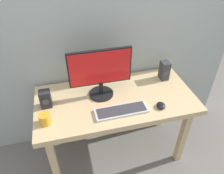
{
  "coord_description": "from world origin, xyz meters",
  "views": [
    {
      "loc": [
        -0.37,
        -1.33,
        1.9
      ],
      "look_at": [
        -0.03,
        0.0,
        0.84
      ],
      "focal_mm": 34.69,
      "sensor_mm": 36.0,
      "label": 1
    }
  ],
  "objects_px": {
    "keyboard_primary": "(121,111)",
    "mouse": "(161,105)",
    "coffee_mug": "(45,119)",
    "desk": "(116,105)",
    "monitor": "(100,72)",
    "speaker_left": "(46,99)",
    "speaker_right": "(164,70)"
  },
  "relations": [
    {
      "from": "desk",
      "to": "monitor",
      "type": "bearing_deg",
      "value": 143.02
    },
    {
      "from": "keyboard_primary",
      "to": "coffee_mug",
      "type": "bearing_deg",
      "value": 177.74
    },
    {
      "from": "speaker_right",
      "to": "desk",
      "type": "bearing_deg",
      "value": -162.04
    },
    {
      "from": "speaker_left",
      "to": "speaker_right",
      "type": "bearing_deg",
      "value": 6.68
    },
    {
      "from": "desk",
      "to": "monitor",
      "type": "height_order",
      "value": "monitor"
    },
    {
      "from": "mouse",
      "to": "coffee_mug",
      "type": "bearing_deg",
      "value": -171.69
    },
    {
      "from": "mouse",
      "to": "desk",
      "type": "bearing_deg",
      "value": 159.44
    },
    {
      "from": "monitor",
      "to": "keyboard_primary",
      "type": "xyz_separation_m",
      "value": [
        0.1,
        -0.25,
        -0.22
      ]
    },
    {
      "from": "monitor",
      "to": "speaker_right",
      "type": "relative_size",
      "value": 2.88
    },
    {
      "from": "monitor",
      "to": "speaker_left",
      "type": "relative_size",
      "value": 3.49
    },
    {
      "from": "keyboard_primary",
      "to": "coffee_mug",
      "type": "xyz_separation_m",
      "value": [
        -0.57,
        0.02,
        0.03
      ]
    },
    {
      "from": "desk",
      "to": "speaker_right",
      "type": "distance_m",
      "value": 0.56
    },
    {
      "from": "speaker_left",
      "to": "coffee_mug",
      "type": "xyz_separation_m",
      "value": [
        -0.01,
        -0.19,
        -0.03
      ]
    },
    {
      "from": "monitor",
      "to": "keyboard_primary",
      "type": "height_order",
      "value": "monitor"
    },
    {
      "from": "coffee_mug",
      "to": "desk",
      "type": "bearing_deg",
      "value": 14.71
    },
    {
      "from": "keyboard_primary",
      "to": "mouse",
      "type": "xyz_separation_m",
      "value": [
        0.32,
        -0.03,
        0.01
      ]
    },
    {
      "from": "keyboard_primary",
      "to": "monitor",
      "type": "bearing_deg",
      "value": 112.44
    },
    {
      "from": "mouse",
      "to": "speaker_right",
      "type": "bearing_deg",
      "value": 74.07
    },
    {
      "from": "mouse",
      "to": "coffee_mug",
      "type": "relative_size",
      "value": 0.98
    },
    {
      "from": "speaker_left",
      "to": "monitor",
      "type": "bearing_deg",
      "value": 5.38
    },
    {
      "from": "mouse",
      "to": "keyboard_primary",
      "type": "bearing_deg",
      "value": -173.26
    },
    {
      "from": "speaker_right",
      "to": "coffee_mug",
      "type": "relative_size",
      "value": 2.07
    },
    {
      "from": "speaker_right",
      "to": "coffee_mug",
      "type": "height_order",
      "value": "speaker_right"
    },
    {
      "from": "monitor",
      "to": "desk",
      "type": "bearing_deg",
      "value": -36.98
    },
    {
      "from": "speaker_right",
      "to": "speaker_left",
      "type": "relative_size",
      "value": 1.21
    },
    {
      "from": "keyboard_primary",
      "to": "mouse",
      "type": "bearing_deg",
      "value": -4.73
    },
    {
      "from": "speaker_right",
      "to": "speaker_left",
      "type": "bearing_deg",
      "value": -173.32
    },
    {
      "from": "speaker_right",
      "to": "keyboard_primary",
      "type": "bearing_deg",
      "value": -146.58
    },
    {
      "from": "mouse",
      "to": "speaker_right",
      "type": "distance_m",
      "value": 0.41
    },
    {
      "from": "coffee_mug",
      "to": "speaker_right",
      "type": "bearing_deg",
      "value": 16.25
    },
    {
      "from": "desk",
      "to": "speaker_left",
      "type": "distance_m",
      "value": 0.58
    },
    {
      "from": "keyboard_primary",
      "to": "mouse",
      "type": "relative_size",
      "value": 5.0
    }
  ]
}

